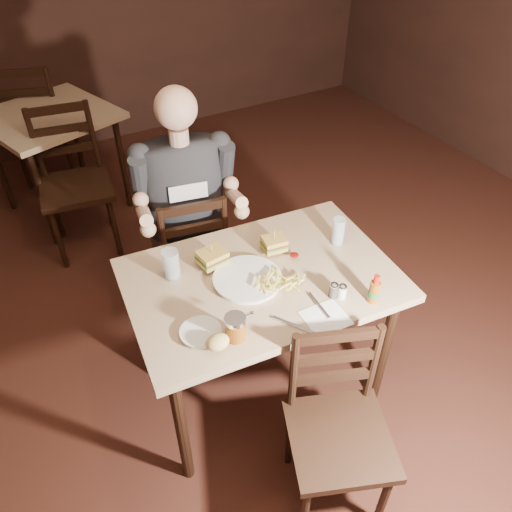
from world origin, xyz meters
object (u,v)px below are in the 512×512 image
syrup_dispenser (235,328)px  side_plate (201,333)px  chair_far (191,250)px  bg_chair_far (42,121)px  chair_near (340,439)px  glass_left (171,264)px  glass_right (338,231)px  bg_chair_near (76,187)px  hot_sauce (375,289)px  diner (185,181)px  main_table (261,291)px  dinner_plate (247,280)px  bg_table (50,126)px

syrup_dispenser → side_plate: bearing=149.1°
chair_far → bg_chair_far: 2.04m
chair_near → glass_left: (-0.33, 0.83, 0.41)m
glass_left → glass_right: 0.77m
bg_chair_near → hot_sauce: (0.79, -1.96, 0.36)m
glass_left → glass_right: size_ratio=1.01×
chair_near → diner: bearing=113.7°
main_table → dinner_plate: (-0.07, 0.00, 0.09)m
glass_left → bg_chair_near: bearing=95.6°
diner → chair_far: bearing=90.0°
diner → bg_table: bearing=115.8°
glass_left → syrup_dispenser: (0.08, -0.44, -0.01)m
chair_near → glass_left: bearing=132.8°
chair_near → side_plate: (-0.35, 0.47, 0.35)m
chair_near → bg_chair_far: bearing=119.2°
bg_chair_near → glass_left: size_ratio=7.11×
bg_table → side_plate: (0.11, -2.33, 0.10)m
chair_near → hot_sauce: bearing=62.6°
main_table → bg_chair_near: (-0.47, 1.61, -0.20)m
chair_near → hot_sauce: hot_sauce is taller
chair_far → glass_right: size_ratio=6.43×
hot_sauce → chair_near: bearing=-138.8°
glass_right → chair_near: bearing=-122.7°
bg_table → hot_sauce: bearing=-72.4°
syrup_dispenser → side_plate: syrup_dispenser is taller
chair_far → hot_sauce: hot_sauce is taller
bg_table → bg_chair_far: 0.58m
side_plate → bg_chair_far: bearing=92.2°
hot_sauce → syrup_dispenser: 0.58m
bg_chair_near → glass_right: (0.90, -1.58, 0.36)m
bg_chair_far → dinner_plate: (0.41, -2.71, 0.29)m
hot_sauce → syrup_dispenser: (-0.58, 0.10, -0.02)m
bg_chair_far → chair_far: bearing=122.4°
bg_table → chair_far: chair_far is taller
bg_table → glass_right: bearing=-67.2°
bg_table → glass_left: bearing=-86.0°
chair_near → diner: size_ratio=0.92×
bg_table → glass_left: size_ratio=7.48×
chair_far → side_plate: 1.00m
chair_far → dinner_plate: (-0.01, -0.71, 0.35)m
diner → glass_left: bearing=-109.1°
bg_chair_far → diner: 2.13m
bg_chair_near → side_plate: bg_chair_near is taller
glass_left → syrup_dispenser: bearing=-79.7°
main_table → side_plate: side_plate is taller
chair_near → glass_left: 0.98m
main_table → side_plate: (-0.36, -0.17, 0.09)m
chair_far → bg_chair_near: bg_chair_near is taller
chair_near → glass_right: 0.90m
chair_near → bg_chair_near: bearing=123.0°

